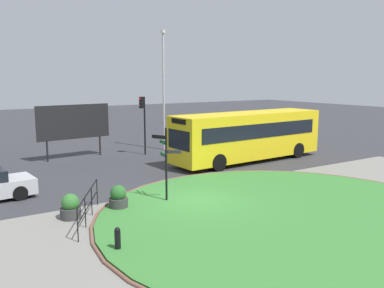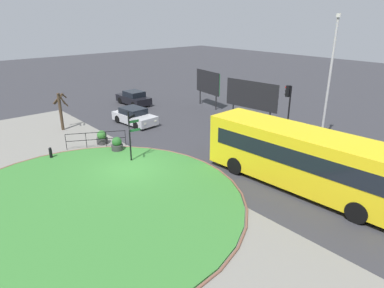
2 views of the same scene
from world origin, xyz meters
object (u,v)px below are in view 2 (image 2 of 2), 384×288
object	(u,v)px
billboard_right	(252,95)
signpost_directional	(131,133)
car_far_lane	(134,98)
lamppost_tall	(329,79)
traffic_light_near	(288,101)
car_near_lane	(134,116)
bus_yellow	(303,158)
planter_near_signpost	(102,138)
street_tree_bare	(61,108)
bollard_foreground	(51,153)
billboard_left	(208,83)
planter_kerbside	(117,145)

from	to	relation	value
billboard_right	signpost_directional	bearing A→B (deg)	-93.86
car_far_lane	billboard_right	world-z (taller)	billboard_right
lamppost_tall	traffic_light_near	bearing A→B (deg)	-153.76
billboard_right	car_near_lane	bearing A→B (deg)	-135.75
signpost_directional	bus_yellow	size ratio (longest dim) A/B	0.30
traffic_light_near	planter_near_signpost	size ratio (longest dim) A/B	4.11
planter_near_signpost	street_tree_bare	xyz separation A→B (m)	(-4.84, -0.88, 1.30)
traffic_light_near	billboard_right	bearing A→B (deg)	-26.18
signpost_directional	bollard_foreground	xyz separation A→B (m)	(-3.70, -3.68, -1.49)
car_far_lane	billboard_left	world-z (taller)	billboard_left
bus_yellow	lamppost_tall	bearing A→B (deg)	-71.93
car_far_lane	bollard_foreground	bearing A→B (deg)	126.10
bollard_foreground	bus_yellow	size ratio (longest dim) A/B	0.07
bollard_foreground	street_tree_bare	xyz separation A→B (m)	(-5.21, 2.83, 1.34)
bollard_foreground	traffic_light_near	xyz separation A→B (m)	(7.60, 14.01, 2.52)
planter_kerbside	lamppost_tall	bearing A→B (deg)	53.89
billboard_left	planter_near_signpost	xyz separation A→B (m)	(2.70, -12.72, -1.91)
street_tree_bare	lamppost_tall	bearing A→B (deg)	39.22
planter_near_signpost	billboard_left	bearing A→B (deg)	101.99
planter_near_signpost	billboard_right	bearing A→B (deg)	72.69
traffic_light_near	billboard_right	world-z (taller)	traffic_light_near
bollard_foreground	street_tree_bare	distance (m)	6.08
signpost_directional	bollard_foreground	bearing A→B (deg)	-135.16
bollard_foreground	traffic_light_near	size ratio (longest dim) A/B	0.19
signpost_directional	traffic_light_near	size ratio (longest dim) A/B	0.81
signpost_directional	planter_kerbside	distance (m)	2.56
bus_yellow	car_near_lane	bearing A→B (deg)	-0.81
planter_near_signpost	planter_kerbside	distance (m)	1.96
car_near_lane	street_tree_bare	bearing A→B (deg)	-119.65
bollard_foreground	traffic_light_near	distance (m)	16.14
bus_yellow	billboard_right	xyz separation A→B (m)	(-9.10, 6.77, 0.70)
bollard_foreground	car_near_lane	bearing A→B (deg)	110.10
bollard_foreground	billboard_right	xyz separation A→B (m)	(3.26, 15.36, 1.97)
lamppost_tall	street_tree_bare	xyz separation A→B (m)	(-15.03, -12.27, -2.86)
car_near_lane	planter_near_signpost	distance (m)	4.93
billboard_right	planter_near_signpost	world-z (taller)	billboard_right
billboard_left	billboard_right	bearing A→B (deg)	-1.26
car_near_lane	planter_near_signpost	world-z (taller)	car_near_lane
planter_kerbside	bollard_foreground	bearing A→B (deg)	-112.57
bollard_foreground	car_near_lane	size ratio (longest dim) A/B	0.19
signpost_directional	billboard_left	xyz separation A→B (m)	(-6.77, 12.75, 0.47)
car_far_lane	lamppost_tall	world-z (taller)	lamppost_tall
car_far_lane	lamppost_tall	xyz separation A→B (m)	(18.37, 3.74, 3.95)
bollard_foreground	billboard_left	bearing A→B (deg)	100.59
car_near_lane	traffic_light_near	world-z (taller)	traffic_light_near
bus_yellow	traffic_light_near	size ratio (longest dim) A/B	2.69
lamppost_tall	signpost_directional	bearing A→B (deg)	-118.19
street_tree_bare	signpost_directional	bearing A→B (deg)	5.43
signpost_directional	car_near_lane	size ratio (longest dim) A/B	0.77
bollard_foreground	car_far_lane	size ratio (longest dim) A/B	0.19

